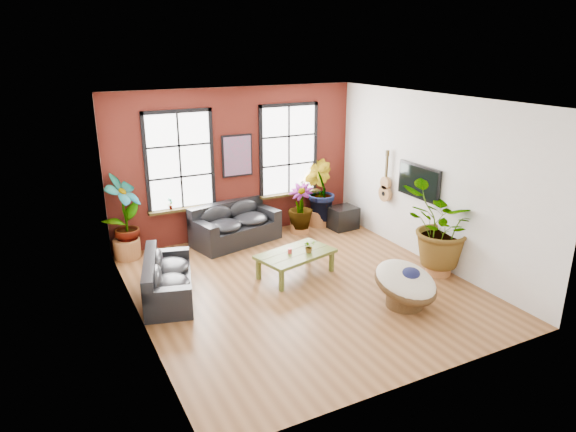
# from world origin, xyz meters

# --- Properties ---
(room) EXTENTS (6.04, 6.54, 3.54)m
(room) POSITION_xyz_m (0.00, 0.15, 1.75)
(room) COLOR brown
(room) RESTS_ON ground
(sofa_back) EXTENTS (2.16, 1.42, 0.91)m
(sofa_back) POSITION_xyz_m (-0.28, 2.80, 0.41)
(sofa_back) COLOR black
(sofa_back) RESTS_ON ground
(sofa_left) EXTENTS (1.29, 2.08, 0.77)m
(sofa_left) POSITION_xyz_m (-2.41, 0.78, 0.35)
(sofa_left) COLOR black
(sofa_left) RESTS_ON ground
(coffee_table) EXTENTS (1.68, 1.21, 0.58)m
(coffee_table) POSITION_xyz_m (0.13, 0.53, 0.43)
(coffee_table) COLOR #4F5C21
(coffee_table) RESTS_ON ground
(papasan_chair) EXTENTS (1.48, 1.48, 0.85)m
(papasan_chair) POSITION_xyz_m (1.26, -1.47, 0.44)
(papasan_chair) COLOR #4E361C
(papasan_chair) RESTS_ON ground
(poster) EXTENTS (0.74, 0.06, 0.98)m
(poster) POSITION_xyz_m (0.00, 3.18, 1.95)
(poster) COLOR black
(poster) RESTS_ON room
(tv_wall_unit) EXTENTS (0.13, 1.86, 1.20)m
(tv_wall_unit) POSITION_xyz_m (2.93, 0.60, 1.54)
(tv_wall_unit) COLOR black
(tv_wall_unit) RESTS_ON room
(media_box) EXTENTS (0.70, 0.60, 0.56)m
(media_box) POSITION_xyz_m (2.48, 2.43, 0.28)
(media_box) COLOR black
(media_box) RESTS_ON ground
(pot_back_left) EXTENTS (0.74, 0.74, 0.42)m
(pot_back_left) POSITION_xyz_m (-2.70, 2.97, 0.21)
(pot_back_left) COLOR #AB6838
(pot_back_left) RESTS_ON ground
(pot_back_right) EXTENTS (0.71, 0.71, 0.40)m
(pot_back_right) POSITION_xyz_m (2.07, 2.92, 0.20)
(pot_back_right) COLOR #AB6838
(pot_back_right) RESTS_ON ground
(pot_right_wall) EXTENTS (0.56, 0.56, 0.37)m
(pot_right_wall) POSITION_xyz_m (2.73, -0.73, 0.18)
(pot_right_wall) COLOR #AB6838
(pot_right_wall) RESTS_ON ground
(pot_mid) EXTENTS (0.52, 0.52, 0.34)m
(pot_mid) POSITION_xyz_m (1.38, 2.67, 0.17)
(pot_mid) COLOR #AB6838
(pot_mid) RESTS_ON ground
(floor_plant_back_left) EXTENTS (1.07, 1.06, 1.71)m
(floor_plant_back_left) POSITION_xyz_m (-2.67, 2.98, 1.00)
(floor_plant_back_left) COLOR #215F19
(floor_plant_back_left) RESTS_ON ground
(floor_plant_back_right) EXTENTS (0.96, 1.04, 1.52)m
(floor_plant_back_right) POSITION_xyz_m (2.07, 2.94, 0.91)
(floor_plant_back_right) COLOR #215F19
(floor_plant_back_right) RESTS_ON ground
(floor_plant_right_wall) EXTENTS (1.84, 1.71, 1.70)m
(floor_plant_right_wall) POSITION_xyz_m (2.71, -0.73, 1.01)
(floor_plant_right_wall) COLOR #215F19
(floor_plant_right_wall) RESTS_ON ground
(floor_plant_mid) EXTENTS (0.86, 0.86, 1.09)m
(floor_plant_mid) POSITION_xyz_m (1.38, 2.63, 0.68)
(floor_plant_mid) COLOR #215F19
(floor_plant_mid) RESTS_ON ground
(table_plant) EXTENTS (0.24, 0.21, 0.25)m
(table_plant) POSITION_xyz_m (0.37, 0.42, 0.61)
(table_plant) COLOR #215F19
(table_plant) RESTS_ON coffee_table
(sill_plant_left) EXTENTS (0.17, 0.17, 0.27)m
(sill_plant_left) POSITION_xyz_m (-1.65, 3.13, 1.04)
(sill_plant_left) COLOR #215F19
(sill_plant_left) RESTS_ON room
(sill_plant_right) EXTENTS (0.19, 0.19, 0.27)m
(sill_plant_right) POSITION_xyz_m (1.70, 3.13, 1.04)
(sill_plant_right) COLOR #215F19
(sill_plant_right) RESTS_ON room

